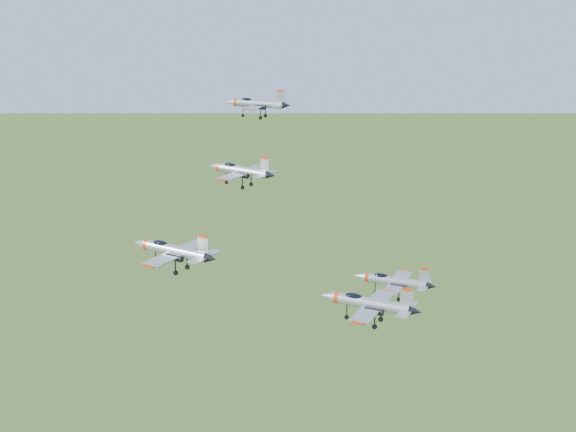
% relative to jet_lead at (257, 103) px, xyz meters
% --- Properties ---
extents(jet_lead, '(10.83, 9.01, 2.89)m').
position_rel_jet_lead_xyz_m(jet_lead, '(0.00, 0.00, 0.00)').
color(jet_lead, '#959AA0').
extents(jet_left_high, '(11.71, 9.71, 3.13)m').
position_rel_jet_lead_xyz_m(jet_left_high, '(3.35, -10.86, -7.72)').
color(jet_left_high, '#959AA0').
extents(jet_right_high, '(12.75, 10.53, 3.41)m').
position_rel_jet_lead_xyz_m(jet_right_high, '(5.34, -30.62, -13.20)').
color(jet_right_high, '#959AA0').
extents(jet_left_low, '(11.80, 9.80, 3.15)m').
position_rel_jet_lead_xyz_m(jet_left_low, '(25.73, -7.67, -21.64)').
color(jet_left_low, '#959AA0').
extents(jet_right_low, '(12.62, 10.40, 3.38)m').
position_rel_jet_lead_xyz_m(jet_right_low, '(28.59, -24.28, -18.04)').
color(jet_right_low, '#959AA0').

